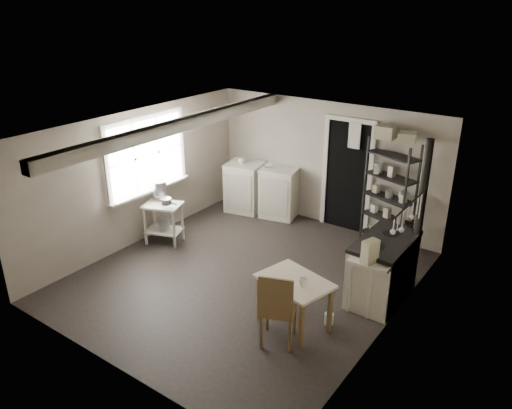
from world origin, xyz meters
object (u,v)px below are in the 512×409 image
Objects in this scene: stockpot at (159,188)px; chair at (279,308)px; base_cabinets at (262,191)px; shelf_rack at (389,193)px; flour_sack at (378,242)px; prep_table at (164,221)px; stove at (382,270)px; work_table at (294,301)px.

stockpot reaches higher than chair.
shelf_rack is at bearing -9.89° from base_cabinets.
prep_table is at bearing -152.50° from flour_sack.
base_cabinets is at bearing 154.22° from stove.
shelf_rack is at bearing 98.51° from flour_sack.
stockpot is 3.91m from shelf_rack.
shelf_rack is at bearing 88.76° from work_table.
work_table is (3.25, -0.86, -0.56)m from stockpot.
stove is at bearing -38.72° from base_cabinets.
work_table is (-0.06, -2.93, -0.57)m from shelf_rack.
work_table is at bearing -117.15° from stove.
work_table is at bearing -73.13° from shelf_rack.
shelf_rack is at bearing 67.70° from chair.
flour_sack is (2.59, -0.36, -0.22)m from base_cabinets.
chair is at bearing -64.99° from base_cabinets.
base_cabinets is 1.27× the size of stove.
stockpot is 0.26× the size of chair.
chair is at bearing -92.66° from flour_sack.
stove is (3.91, 0.43, -0.50)m from stockpot.
stove is 1.16× the size of chair.
shelf_rack is (3.16, 2.17, 0.55)m from prep_table.
prep_table is at bearing -33.71° from stockpot.
stove is (3.12, -1.52, -0.02)m from base_cabinets.
shelf_rack is 2.04× the size of work_table.
shelf_rack reaches higher than stove.
shelf_rack reaches higher than prep_table.
base_cabinets is at bearing -159.05° from shelf_rack.
base_cabinets is 3.22× the size of flour_sack.
stove is (3.76, 0.53, 0.04)m from prep_table.
base_cabinets is 2.62m from flour_sack.
shelf_rack is 0.86m from flour_sack.
prep_table is 3.31m from chair.
prep_table is at bearing 166.26° from work_table.
prep_table reaches higher than flour_sack.
prep_table is 0.71× the size of chair.
chair is 2.19× the size of flour_sack.
base_cabinets is 2.57m from shelf_rack.
work_table is at bearing -13.74° from prep_table.
chair is (3.11, -1.13, 0.08)m from prep_table.
stove is at bearing 6.22° from stockpot.
stockpot reaches higher than flour_sack.
stove is 2.53× the size of flour_sack.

